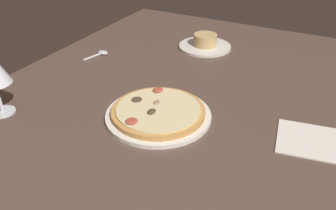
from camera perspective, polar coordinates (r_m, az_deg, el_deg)
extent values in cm
cube|color=brown|center=(92.41, 1.49, -2.40)|extent=(150.00, 110.00, 4.00)
cylinder|color=silver|center=(89.69, -1.53, -1.64)|extent=(26.21, 26.21, 1.00)
cylinder|color=#C68C47|center=(89.10, -1.54, -1.04)|extent=(23.20, 23.20, 1.20)
cylinder|color=beige|center=(88.68, -1.55, -0.60)|extent=(20.84, 20.84, 0.40)
ellipsoid|color=#937556|center=(90.57, -1.78, 0.45)|extent=(2.01, 1.51, 0.46)
ellipsoid|color=#AD4733|center=(83.67, -5.74, -2.53)|extent=(2.90, 2.84, 0.53)
ellipsoid|color=#4C3828|center=(92.10, -4.92, 0.89)|extent=(2.74, 2.67, 0.43)
ellipsoid|color=#4C3828|center=(86.74, -2.59, -1.01)|extent=(2.56, 1.87, 0.66)
ellipsoid|color=#AD4733|center=(95.99, -1.57, 2.40)|extent=(2.98, 2.62, 0.62)
cylinder|color=silver|center=(130.88, 5.81, 9.15)|extent=(18.40, 18.40, 0.80)
cylinder|color=tan|center=(129.99, 5.87, 10.14)|extent=(8.17, 8.17, 4.07)
cylinder|color=silver|center=(100.69, -24.52, -0.98)|extent=(6.13, 6.13, 0.40)
cube|color=silver|center=(87.89, 22.67, -5.44)|extent=(16.27, 20.13, 0.30)
ellipsoid|color=silver|center=(126.97, -10.20, 8.15)|extent=(3.68, 4.55, 1.00)
cylinder|color=silver|center=(124.75, -11.65, 7.50)|extent=(8.18, 2.66, 0.70)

